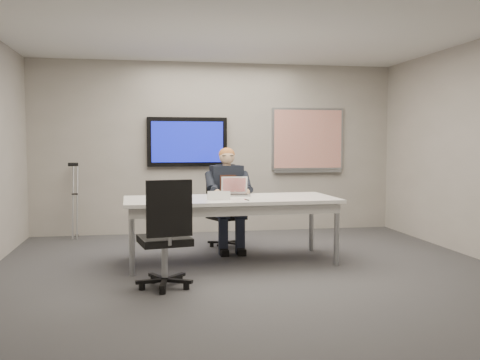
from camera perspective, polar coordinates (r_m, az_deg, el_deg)
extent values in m
cube|color=#39393C|center=(6.10, 1.44, -10.11)|extent=(6.00, 6.00, 0.02)
cube|color=silver|center=(6.06, 1.49, 16.52)|extent=(6.00, 6.00, 0.02)
cube|color=#9A958B|center=(8.87, -2.44, 3.43)|extent=(6.00, 0.02, 2.80)
cube|color=#9A958B|center=(3.04, 12.92, 2.29)|extent=(6.00, 0.02, 2.80)
cube|color=white|center=(6.63, -0.98, -2.10)|extent=(2.64, 1.17, 0.04)
cube|color=silver|center=(6.64, -0.98, -2.84)|extent=(2.53, 1.05, 0.11)
cylinder|color=#979A9F|center=(6.12, -11.47, -6.49)|extent=(0.07, 0.07, 0.76)
cylinder|color=#979A9F|center=(6.60, 10.27, -5.72)|extent=(0.07, 0.07, 0.76)
cylinder|color=#979A9F|center=(7.02, -11.53, -5.15)|extent=(0.07, 0.07, 0.76)
cylinder|color=#979A9F|center=(7.44, 7.61, -4.59)|extent=(0.07, 0.07, 0.76)
cube|color=black|center=(8.77, -5.64, 4.06)|extent=(1.30, 0.08, 0.80)
cube|color=#0D1595|center=(8.73, -5.62, 4.07)|extent=(1.16, 0.01, 0.66)
cube|color=#979A9F|center=(9.19, 7.23, 4.36)|extent=(1.25, 0.04, 1.05)
cube|color=silver|center=(9.16, 7.28, 4.36)|extent=(1.18, 0.01, 0.98)
cube|color=#979A9F|center=(9.17, 7.27, 0.92)|extent=(1.18, 0.05, 0.04)
cylinder|color=#979A9F|center=(7.62, -1.46, -5.20)|extent=(0.06, 0.06, 0.34)
cube|color=black|center=(7.60, -1.47, -3.93)|extent=(0.57, 0.57, 0.07)
cube|color=black|center=(7.74, -2.25, -1.43)|extent=(0.39, 0.19, 0.50)
cylinder|color=#979A9F|center=(5.58, -8.05, -8.32)|extent=(0.06, 0.06, 0.39)
cube|color=black|center=(5.54, -8.07, -6.37)|extent=(0.57, 0.57, 0.07)
cube|color=black|center=(5.26, -7.55, -3.02)|extent=(0.45, 0.13, 0.56)
cube|color=black|center=(7.52, -1.44, -0.74)|extent=(0.46, 0.30, 0.60)
cube|color=#371E16|center=(7.39, -1.29, -0.58)|extent=(0.23, 0.05, 0.29)
sphere|color=tan|center=(7.47, -1.41, 2.51)|extent=(0.22, 0.22, 0.22)
ellipsoid|color=brown|center=(7.49, -1.43, 2.75)|extent=(0.23, 0.23, 0.19)
cube|color=#B6B6B8|center=(6.86, -0.40, -1.64)|extent=(0.36, 0.26, 0.02)
cube|color=black|center=(6.85, -0.38, -1.56)|extent=(0.30, 0.19, 0.00)
cube|color=#B6B6B8|center=(7.00, -0.61, -0.54)|extent=(0.35, 0.11, 0.22)
cube|color=red|center=(6.99, -0.60, -0.52)|extent=(0.30, 0.09, 0.19)
cylinder|color=black|center=(6.36, 0.72, -2.11)|extent=(0.04, 0.13, 0.01)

